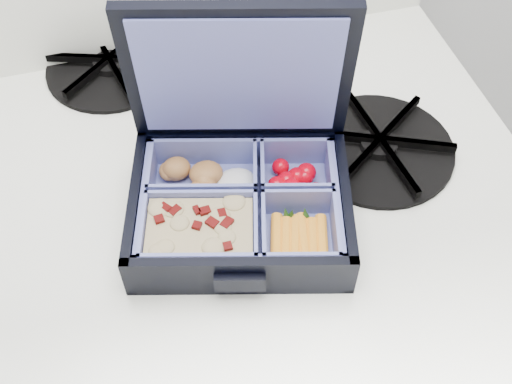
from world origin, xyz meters
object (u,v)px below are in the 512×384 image
object	(u,v)px
bento_box	(240,207)
burner_grate	(379,143)
stove	(251,365)
fork	(295,104)

from	to	relation	value
bento_box	burner_grate	size ratio (longest dim) A/B	1.26
stove	bento_box	distance (m)	0.47
stove	bento_box	xyz separation A→B (m)	(-0.02, -0.04, 0.47)
burner_grate	fork	distance (m)	0.11
fork	stove	bearing A→B (deg)	-85.19
stove	bento_box	size ratio (longest dim) A/B	4.35
burner_grate	fork	size ratio (longest dim) A/B	0.87
fork	burner_grate	bearing A→B (deg)	-9.50
stove	burner_grate	distance (m)	0.48
stove	burner_grate	world-z (taller)	burner_grate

